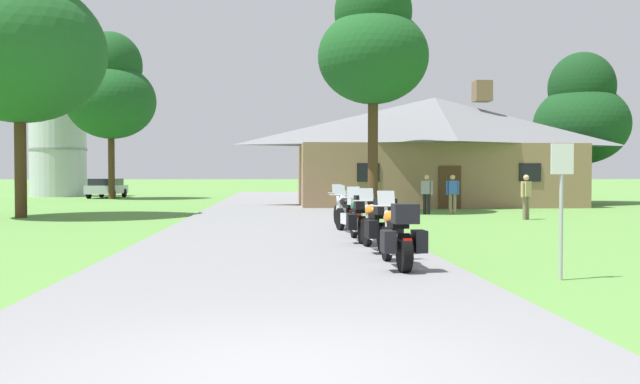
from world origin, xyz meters
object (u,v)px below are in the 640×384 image
Objects in this scene: bystander_blue_shirt_near_lodge at (453,192)px; tree_left_near at (19,30)px; metal_silo_distant at (58,142)px; motorcycle_green_third_in_row at (360,219)px; motorcycle_orange_nearest_to_camera at (398,236)px; motorcycle_orange_second_in_row at (378,225)px; bystander_tan_shirt_by_tree at (526,195)px; motorcycle_black_fourth_in_row at (349,212)px; tree_by_lodge_front at (373,44)px; tree_right_of_lodge at (581,114)px; metal_signpost_roadside at (562,194)px; motorcycle_white_farthest_in_row at (346,209)px; tree_left_far at (111,90)px; bystander_gray_shirt_beside_signpost at (427,192)px; parked_silver_suv_far_left at (107,187)px.

tree_left_near is (-17.22, -0.84, 6.29)m from bystander_blue_shirt_near_lodge.
motorcycle_green_third_in_row is at bearing -63.02° from metal_silo_distant.
motorcycle_orange_nearest_to_camera is 4.51m from motorcycle_green_third_in_row.
motorcycle_orange_second_in_row is 1.25× the size of bystander_tan_shirt_by_tree.
tree_by_lodge_front is (2.22, 10.27, 6.68)m from motorcycle_black_fourth_in_row.
bystander_tan_shirt_by_tree is at bearing -122.29° from tree_right_of_lodge.
tree_right_of_lodge is at bearing 22.34° from tree_left_near.
motorcycle_orange_second_in_row is 18.57m from tree_left_near.
tree_left_near is (-14.24, 16.18, 5.87)m from metal_signpost_roadside.
motorcycle_orange_second_in_row is 16.30m from tree_by_lodge_front.
tree_left_near reaches higher than motorcycle_white_farthest_in_row.
tree_left_far is at bearing 130.56° from tree_by_lodge_front.
tree_left_far is 23.80m from tree_by_lodge_front.
metal_silo_distant is at bearing 116.53° from metal_signpost_roadside.
tree_left_far reaches higher than bystander_tan_shirt_by_tree.
motorcycle_white_farthest_in_row is at bearing 83.75° from motorcycle_orange_second_in_row.
bystander_gray_shirt_beside_signpost reaches higher than motorcycle_green_third_in_row.
motorcycle_orange_nearest_to_camera is 6.93m from motorcycle_black_fourth_in_row.
motorcycle_orange_nearest_to_camera is 45.53m from metal_silo_distant.
bystander_gray_shirt_beside_signpost is 0.35× the size of parked_silver_suv_far_left.
tree_left_far is (-13.26, 28.35, 6.87)m from motorcycle_black_fourth_in_row.
metal_signpost_roadside reaches higher than motorcycle_orange_nearest_to_camera.
tree_left_near reaches higher than metal_signpost_roadside.
bystander_gray_shirt_beside_signpost is at bearing -47.58° from metal_silo_distant.
bystander_tan_shirt_by_tree is at bearing 19.33° from motorcycle_white_farthest_in_row.
tree_right_of_lodge is (15.98, 26.54, 4.67)m from motorcycle_orange_nearest_to_camera.
tree_right_of_lodge is at bearing 57.20° from motorcycle_orange_nearest_to_camera.
parked_silver_suv_far_left is at bearing -84.72° from bystander_tan_shirt_by_tree.
motorcycle_black_fourth_in_row and motorcycle_white_farthest_in_row have the same top height.
tree_right_of_lodge is at bearing 34.07° from tree_by_lodge_front.
parked_silver_suv_far_left is (-18.49, 21.56, -0.15)m from bystander_gray_shirt_beside_signpost.
metal_silo_distant reaches higher than bystander_blue_shirt_near_lodge.
motorcycle_black_fourth_in_row is (0.03, 2.42, 0.01)m from motorcycle_green_third_in_row.
tree_by_lodge_front reaches higher than bystander_tan_shirt_by_tree.
motorcycle_green_third_in_row is 1.25× the size of bystander_tan_shirt_by_tree.
bystander_tan_shirt_by_tree is (2.94, -3.38, 0.00)m from bystander_gray_shirt_beside_signpost.
motorcycle_orange_second_in_row is 0.44× the size of parked_silver_suv_far_left.
motorcycle_black_fourth_in_row is at bearing -74.22° from bystander_gray_shirt_beside_signpost.
tree_left_near reaches higher than tree_by_lodge_front.
motorcycle_white_farthest_in_row is at bearing -79.00° from bystander_gray_shirt_beside_signpost.
tree_left_near reaches higher than tree_right_of_lodge.
tree_left_near reaches higher than motorcycle_black_fourth_in_row.
motorcycle_orange_nearest_to_camera is 0.97× the size of metal_signpost_roadside.
tree_left_near is (-11.84, 8.15, 6.60)m from motorcycle_black_fourth_in_row.
motorcycle_orange_nearest_to_camera is at bearing -99.63° from motorcycle_white_farthest_in_row.
parked_silver_suv_far_left reaches higher than motorcycle_white_farthest_in_row.
motorcycle_green_third_in_row is 27.65m from tree_right_of_lodge.
tree_left_far reaches higher than metal_silo_distant.
tree_left_far is 2.45× the size of parked_silver_suv_far_left.
bystander_tan_shirt_by_tree is (7.22, 12.67, 0.32)m from motorcycle_orange_nearest_to_camera.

